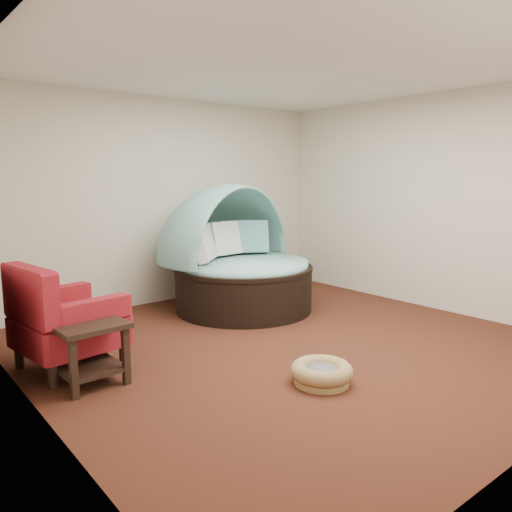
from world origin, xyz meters
TOP-DOWN VIEW (x-y plane):
  - floor at (0.00, 0.00)m, footprint 5.00×5.00m
  - wall_back at (0.00, 2.50)m, footprint 5.00×0.00m
  - wall_left at (-2.50, 0.00)m, footprint 0.00×5.00m
  - wall_right at (2.50, 0.00)m, footprint 0.00×5.00m
  - ceiling at (0.00, 0.00)m, footprint 5.00×5.00m
  - canopy_daybed at (0.44, 1.51)m, footprint 2.25×2.20m
  - pet_basket at (-0.48, -0.92)m, footprint 0.67×0.67m
  - red_armchair at (-2.06, 0.78)m, footprint 0.95×0.95m
  - side_table at (-2.00, 0.33)m, footprint 0.58×0.58m

SIDE VIEW (x-z plane):
  - floor at x=0.00m, z-range 0.00..0.00m
  - pet_basket at x=-0.48m, z-range 0.00..0.19m
  - side_table at x=-2.00m, z-range 0.08..0.61m
  - red_armchair at x=-2.06m, z-range -0.04..0.95m
  - canopy_daybed at x=0.44m, z-range -0.06..1.59m
  - wall_back at x=0.00m, z-range -1.10..3.90m
  - wall_left at x=-2.50m, z-range -1.10..3.90m
  - wall_right at x=2.50m, z-range -1.10..3.90m
  - ceiling at x=0.00m, z-range 2.80..2.80m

